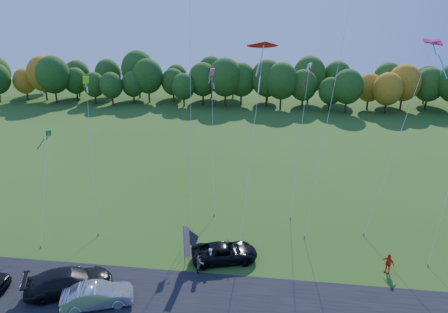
# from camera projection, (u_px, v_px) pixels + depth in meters

# --- Properties ---
(ground) EXTENTS (160.00, 160.00, 0.00)m
(ground) POSITION_uv_depth(u_px,v_px,m) (214.00, 266.00, 31.49)
(ground) COLOR #2B4F15
(asphalt_strip) EXTENTS (90.00, 6.00, 0.01)m
(asphalt_strip) POSITION_uv_depth(u_px,v_px,m) (206.00, 300.00, 27.77)
(asphalt_strip) COLOR black
(asphalt_strip) RESTS_ON ground
(tree_line) EXTENTS (116.00, 12.00, 10.00)m
(tree_line) POSITION_uv_depth(u_px,v_px,m) (254.00, 107.00, 82.65)
(tree_line) COLOR #1E4711
(tree_line) RESTS_ON ground
(black_suv) EXTENTS (5.74, 3.77, 1.47)m
(black_suv) POSITION_uv_depth(u_px,v_px,m) (224.00, 252.00, 31.95)
(black_suv) COLOR black
(black_suv) RESTS_ON ground
(silver_sedan) EXTENTS (4.99, 3.15, 1.55)m
(silver_sedan) POSITION_uv_depth(u_px,v_px,m) (97.00, 295.00, 27.07)
(silver_sedan) COLOR #ACADB1
(silver_sedan) RESTS_ON ground
(dark_truck_a) EXTENTS (6.40, 4.61, 1.72)m
(dark_truck_a) POSITION_uv_depth(u_px,v_px,m) (69.00, 281.00, 28.35)
(dark_truck_a) COLOR black
(dark_truck_a) RESTS_ON ground
(person_tailgate_a) EXTENTS (0.41, 0.60, 1.58)m
(person_tailgate_a) POSITION_uv_depth(u_px,v_px,m) (211.00, 257.00, 31.22)
(person_tailgate_a) COLOR white
(person_tailgate_a) RESTS_ON ground
(person_tailgate_b) EXTENTS (0.94, 1.04, 1.76)m
(person_tailgate_b) POSITION_uv_depth(u_px,v_px,m) (201.00, 261.00, 30.54)
(person_tailgate_b) COLOR gray
(person_tailgate_b) RESTS_ON ground
(person_east) EXTENTS (0.97, 0.93, 1.62)m
(person_east) POSITION_uv_depth(u_px,v_px,m) (388.00, 263.00, 30.44)
(person_east) COLOR red
(person_east) RESTS_ON ground
(feather_flag) EXTENTS (0.49, 0.11, 3.72)m
(feather_flag) POSITION_uv_depth(u_px,v_px,m) (186.00, 242.00, 30.61)
(feather_flag) COLOR #999999
(feather_flag) RESTS_ON ground
(kite_delta_blue) EXTENTS (2.81, 9.91, 29.73)m
(kite_delta_blue) POSITION_uv_depth(u_px,v_px,m) (190.00, 56.00, 35.03)
(kite_delta_blue) COLOR #4C3F33
(kite_delta_blue) RESTS_ON ground
(kite_parafoil_orange) EXTENTS (6.93, 13.51, 32.50)m
(kite_parafoil_orange) POSITION_uv_depth(u_px,v_px,m) (342.00, 44.00, 35.38)
(kite_parafoil_orange) COLOR #4C3F33
(kite_parafoil_orange) RESTS_ON ground
(kite_delta_red) EXTENTS (2.95, 11.01, 17.74)m
(kite_delta_red) POSITION_uv_depth(u_px,v_px,m) (253.00, 135.00, 34.13)
(kite_delta_red) COLOR #4C3F33
(kite_delta_red) RESTS_ON ground
(kite_parafoil_rainbow) EXTENTS (7.30, 7.84, 16.86)m
(kite_parafoil_rainbow) POSITION_uv_depth(u_px,v_px,m) (399.00, 137.00, 35.83)
(kite_parafoil_rainbow) COLOR #4C3F33
(kite_parafoil_rainbow) RESTS_ON ground
(kite_diamond_yellow) EXTENTS (2.74, 6.13, 13.65)m
(kite_diamond_yellow) POSITION_uv_depth(u_px,v_px,m) (92.00, 155.00, 36.05)
(kite_diamond_yellow) COLOR #4C3F33
(kite_diamond_yellow) RESTS_ON ground
(kite_diamond_green) EXTENTS (2.03, 6.73, 8.88)m
(kite_diamond_green) POSITION_uv_depth(u_px,v_px,m) (45.00, 186.00, 35.35)
(kite_diamond_green) COLOR #4C3F33
(kite_diamond_green) RESTS_ON ground
(kite_diamond_white) EXTENTS (1.79, 5.86, 14.52)m
(kite_diamond_white) POSITION_uv_depth(u_px,v_px,m) (300.00, 141.00, 38.32)
(kite_diamond_white) COLOR #4C3F33
(kite_diamond_white) RESTS_ON ground
(kite_diamond_pink) EXTENTS (1.84, 7.71, 13.65)m
(kite_diamond_pink) POSITION_uv_depth(u_px,v_px,m) (213.00, 140.00, 40.15)
(kite_diamond_pink) COLOR #4C3F33
(kite_diamond_pink) RESTS_ON ground
(kite_diamond_blue_low) EXTENTS (2.69, 4.23, 8.01)m
(kite_diamond_blue_low) POSITION_uv_depth(u_px,v_px,m) (442.00, 213.00, 31.71)
(kite_diamond_blue_low) COLOR #4C3F33
(kite_diamond_blue_low) RESTS_ON ground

